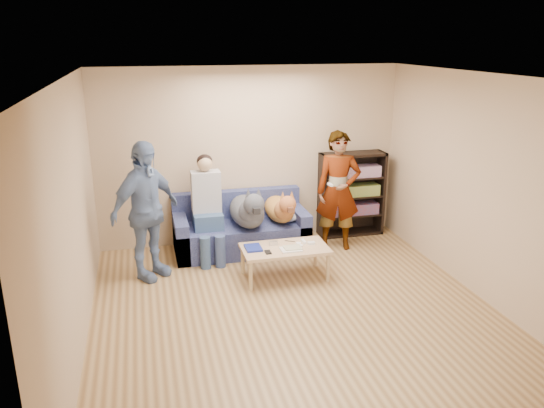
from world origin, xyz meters
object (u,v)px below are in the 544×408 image
object	(u,v)px
notebook_blue	(253,248)
dog_tan	(281,209)
dog_gray	(248,211)
coffee_table	(285,251)
camera_silver	(273,243)
person_standing_right	(338,191)
sofa	(240,231)
person_seated	(207,204)
person_standing_left	(145,211)
bookshelf	(351,192)

from	to	relation	value
notebook_blue	dog_tan	distance (m)	1.09
dog_gray	coffee_table	world-z (taller)	dog_gray
camera_silver	dog_tan	xyz separation A→B (m)	(0.32, 0.82, 0.18)
camera_silver	person_standing_right	bearing A→B (deg)	31.66
dog_gray	notebook_blue	bearing A→B (deg)	-97.21
person_standing_right	sofa	distance (m)	1.53
person_seated	dog_tan	xyz separation A→B (m)	(1.05, -0.02, -0.15)
notebook_blue	person_standing_right	bearing A→B (deg)	28.56
notebook_blue	dog_gray	world-z (taller)	dog_gray
notebook_blue	coffee_table	xyz separation A→B (m)	(0.40, -0.05, -0.06)
person_seated	dog_tan	world-z (taller)	person_seated
sofa	coffee_table	size ratio (longest dim) A/B	1.73
person_standing_left	dog_tan	distance (m)	1.96
person_seated	bookshelf	distance (m)	2.31
person_standing_right	notebook_blue	distance (m)	1.67
person_standing_right	dog_gray	world-z (taller)	person_standing_right
sofa	person_seated	size ratio (longest dim) A/B	1.29
person_seated	coffee_table	xyz separation A→B (m)	(0.85, -0.96, -0.40)
notebook_blue	dog_tan	size ratio (longest dim) A/B	0.23
person_standing_left	bookshelf	distance (m)	3.24
dog_gray	coffee_table	size ratio (longest dim) A/B	1.16
person_seated	dog_gray	distance (m)	0.57
sofa	coffee_table	distance (m)	1.15
bookshelf	sofa	bearing A→B (deg)	-172.60
dog_tan	dog_gray	bearing A→B (deg)	-170.04
person_standing_right	notebook_blue	bearing A→B (deg)	-135.96
dog_gray	camera_silver	bearing A→B (deg)	-76.34
person_standing_left	dog_tan	bearing A→B (deg)	-26.30
person_standing_right	person_seated	bearing A→B (deg)	-168.64
person_standing_left	camera_silver	distance (m)	1.67
dog_gray	person_standing_left	bearing A→B (deg)	-164.17
sofa	dog_tan	world-z (taller)	dog_tan
sofa	coffee_table	bearing A→B (deg)	-71.10
person_standing_left	coffee_table	distance (m)	1.83
person_standing_left	camera_silver	xyz separation A→B (m)	(1.57, -0.34, -0.45)
camera_silver	coffee_table	world-z (taller)	camera_silver
person_standing_left	camera_silver	world-z (taller)	person_standing_left
person_standing_left	dog_gray	size ratio (longest dim) A/B	1.40
person_seated	person_standing_right	bearing A→B (deg)	-4.13
person_standing_right	notebook_blue	world-z (taller)	person_standing_right
camera_silver	person_standing_left	bearing A→B (deg)	167.79
bookshelf	person_standing_right	bearing A→B (deg)	-129.54
person_standing_right	notebook_blue	size ratio (longest dim) A/B	6.65
person_standing_right	sofa	bearing A→B (deg)	-175.17
person_standing_right	notebook_blue	xyz separation A→B (m)	(-1.42, -0.77, -0.43)
camera_silver	sofa	bearing A→B (deg)	104.60
person_standing_left	coffee_table	world-z (taller)	person_standing_left
notebook_blue	bookshelf	xyz separation A→B (m)	(1.83, 1.27, 0.25)
person_standing_right	sofa	world-z (taller)	person_standing_right
person_seated	coffee_table	world-z (taller)	person_seated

